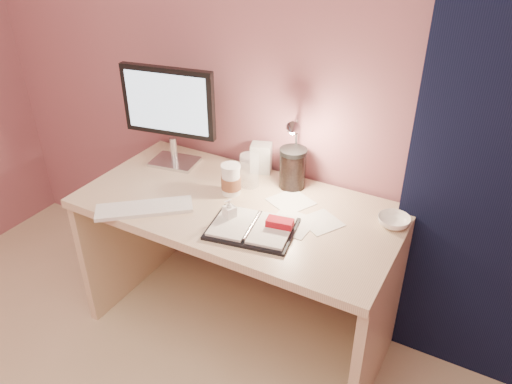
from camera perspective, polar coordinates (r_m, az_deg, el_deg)
The scene contains 15 objects.
room at distance 2.02m, azimuth 26.86°, elevation 5.68°, with size 3.50×3.50×3.50m.
desk at distance 2.34m, azimuth -1.04°, elevation -5.20°, with size 1.40×0.70×0.73m.
monitor at distance 2.40m, azimuth -9.86°, elevation 9.45°, with size 0.46×0.20×0.49m.
keyboard at distance 2.17m, azimuth -12.64°, elevation -1.84°, with size 0.40×0.12×0.02m, color white.
planner at distance 1.99m, azimuth -0.18°, elevation -4.07°, with size 0.38×0.31×0.05m.
paper_a at distance 2.04m, azimuth 4.08°, elevation -3.59°, with size 0.17×0.17×0.00m, color silver.
paper_b at distance 2.06m, azimuth 7.41°, elevation -3.43°, with size 0.15×0.15×0.00m, color silver.
paper_c at distance 2.18m, azimuth 4.00°, elevation -1.09°, with size 0.16×0.16×0.00m, color silver.
coffee_cup at distance 2.21m, azimuth -2.87°, elevation 1.34°, with size 0.09×0.09×0.14m.
clear_cup at distance 2.26m, azimuth -0.74°, elevation 2.48°, with size 0.09×0.09×0.15m, color white.
bowl at distance 2.09m, azimuth 15.47°, elevation -3.25°, with size 0.13×0.13×0.04m, color white.
lotion_bottle at distance 2.03m, azimuth -3.05°, elevation -2.11°, with size 0.05×0.05×0.10m, color white.
dark_jar at distance 2.26m, azimuth 4.20°, elevation 2.51°, with size 0.12×0.12×0.17m, color black.
product_box at distance 2.39m, azimuth 0.60°, elevation 3.93°, with size 0.10×0.08×0.14m, color silver.
desk_lamp at distance 2.19m, azimuth 3.11°, elevation 5.51°, with size 0.12×0.21×0.34m.
Camera 1 is at (0.95, -0.18, 1.88)m, focal length 35.00 mm.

